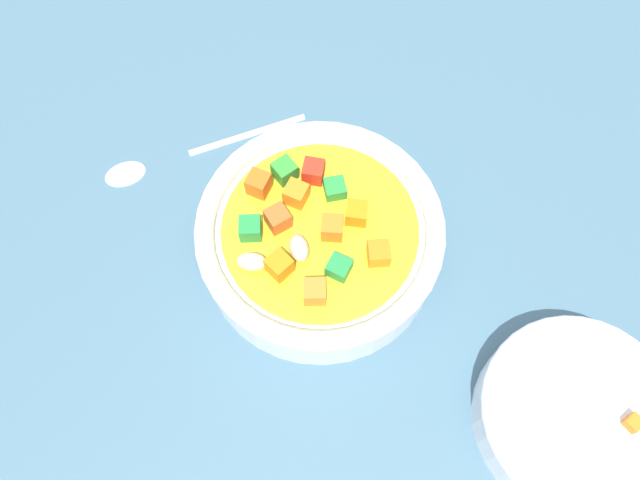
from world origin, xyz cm
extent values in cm
cube|color=#42667A|center=(0.00, 0.00, -1.00)|extent=(140.00, 140.00, 2.00)
cylinder|color=white|center=(0.00, 0.00, 2.29)|extent=(19.94, 19.94, 4.58)
torus|color=white|center=(0.00, 0.00, 5.07)|extent=(20.34, 20.34, 1.60)
cylinder|color=gold|center=(0.00, 0.00, 4.78)|extent=(16.09, 16.09, 0.40)
cube|color=orange|center=(0.79, 5.18, 5.79)|extent=(2.25, 2.25, 1.61)
cube|color=orange|center=(4.44, -1.73, 5.94)|extent=(2.27, 2.27, 1.90)
cube|color=#288B3A|center=(-3.59, 0.16, 5.59)|extent=(2.34, 2.34, 1.20)
cube|color=red|center=(-4.33, -2.16, 5.87)|extent=(1.96, 1.96, 1.78)
cube|color=orange|center=(-1.88, -2.75, 5.88)|extent=(1.84, 1.84, 1.79)
cube|color=orange|center=(-1.67, -5.94, 5.97)|extent=(1.81, 1.81, 1.98)
ellipsoid|color=beige|center=(2.47, -0.86, 5.73)|extent=(2.83, 2.60, 1.50)
cube|color=#22863D|center=(2.90, 2.63, 5.65)|extent=(1.89, 1.89, 1.34)
cube|color=#308C2E|center=(-3.60, -4.43, 5.84)|extent=(2.35, 2.35, 1.70)
ellipsoid|color=beige|center=(4.77, -3.91, 5.65)|extent=(2.06, 2.68, 1.33)
cube|color=orange|center=(-0.34, 1.03, 5.91)|extent=(2.10, 2.10, 1.85)
cube|color=#D55922|center=(0.72, -3.33, 5.90)|extent=(2.39, 2.39, 1.83)
cube|color=orange|center=(-1.94, 2.44, 5.83)|extent=(2.01, 2.01, 1.68)
cube|color=orange|center=(5.51, 1.57, 5.88)|extent=(2.20, 2.20, 1.80)
cube|color=#22873B|center=(2.25, -5.08, 5.83)|extent=(2.21, 2.21, 1.70)
cylinder|color=silver|center=(-9.06, -10.63, 0.33)|extent=(8.02, 9.12, 0.66)
ellipsoid|color=silver|center=(-1.28, -19.60, 0.46)|extent=(4.46, 4.58, 0.91)
cylinder|color=white|center=(6.90, 23.03, 1.75)|extent=(14.70, 14.70, 3.51)
torus|color=white|center=(6.90, 23.03, 3.80)|extent=(14.85, 14.85, 1.18)
cube|color=orange|center=(6.46, 26.66, 4.04)|extent=(1.47, 1.47, 1.07)
camera|label=1|loc=(21.60, 7.86, 54.06)|focal=37.70mm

